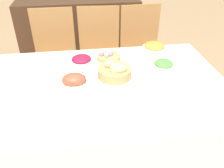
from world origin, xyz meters
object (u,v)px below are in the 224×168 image
at_px(dinner_plate, 101,116).
at_px(drinking_cup, 141,91).
at_px(chair_far_right, 142,51).
at_px(fork, 72,119).
at_px(bread_basket, 115,71).
at_px(ham_platter, 74,80).
at_px(green_salad_bowl, 163,67).
at_px(spoon, 134,114).
at_px(beet_salad_bowl, 82,61).
at_px(egg_basket, 108,56).
at_px(sideboard, 80,35).
at_px(knife, 129,114).
at_px(butter_dish, 54,97).
at_px(carrot_bowl, 154,49).
at_px(chair_far_center, 100,53).
at_px(chair_far_left, 55,56).

height_order(dinner_plate, drinking_cup, drinking_cup).
height_order(chair_far_right, fork, chair_far_right).
height_order(bread_basket, drinking_cup, bread_basket).
xyz_separation_m(ham_platter, dinner_plate, (0.15, -0.37, -0.02)).
relative_size(green_salad_bowl, spoon, 0.92).
distance_m(chair_far_right, beet_salad_bowl, 0.91).
bearing_deg(egg_basket, sideboard, 99.77).
bearing_deg(spoon, knife, 178.58).
relative_size(sideboard, egg_basket, 7.74).
relative_size(bread_basket, butter_dish, 2.07).
xyz_separation_m(dinner_plate, butter_dish, (-0.28, 0.21, 0.01)).
xyz_separation_m(bread_basket, ham_platter, (-0.29, -0.05, -0.02)).
bearing_deg(green_salad_bowl, chair_far_right, 86.35).
relative_size(sideboard, spoon, 8.66).
bearing_deg(knife, carrot_bowl, 65.50).
distance_m(drinking_cup, butter_dish, 0.54).
xyz_separation_m(bread_basket, spoon, (0.05, -0.42, -0.04)).
height_order(chair_far_center, beet_salad_bowl, chair_far_center).
relative_size(chair_far_center, drinking_cup, 11.96).
xyz_separation_m(sideboard, dinner_plate, (0.09, -1.97, 0.28)).
relative_size(fork, knife, 1.00).
height_order(chair_far_left, chair_far_right, same).
bearing_deg(chair_far_right, knife, -111.84).
distance_m(fork, drinking_cup, 0.46).
height_order(chair_far_left, egg_basket, chair_far_left).
distance_m(spoon, butter_dish, 0.51).
xyz_separation_m(fork, knife, (0.32, 0.00, 0.00)).
xyz_separation_m(sideboard, fork, (-0.07, -1.97, 0.28)).
height_order(green_salad_bowl, spoon, green_salad_bowl).
bearing_deg(ham_platter, butter_dish, -128.64).
xyz_separation_m(chair_far_left, chair_far_right, (0.91, -0.00, 0.00)).
height_order(chair_far_center, knife, chair_far_center).
height_order(ham_platter, fork, ham_platter).
height_order(chair_far_center, chair_far_right, same).
bearing_deg(chair_far_left, egg_basket, -47.59).
distance_m(egg_basket, spoon, 0.71).
xyz_separation_m(chair_far_center, fork, (-0.26, -1.22, 0.20)).
bearing_deg(knife, drinking_cup, 59.22).
bearing_deg(chair_far_center, knife, -82.74).
distance_m(chair_far_right, fork, 1.43).
bearing_deg(beet_salad_bowl, chair_far_left, 113.60).
bearing_deg(butter_dish, green_salad_bowl, 16.27).
relative_size(sideboard, butter_dish, 12.86).
distance_m(chair_far_left, knife, 1.34).
relative_size(sideboard, knife, 8.66).
distance_m(beet_salad_bowl, fork, 0.62).
distance_m(ham_platter, butter_dish, 0.20).
bearing_deg(bread_basket, fork, -125.62).
xyz_separation_m(sideboard, bread_basket, (0.23, -1.55, 0.32)).
height_order(beet_salad_bowl, drinking_cup, beet_salad_bowl).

